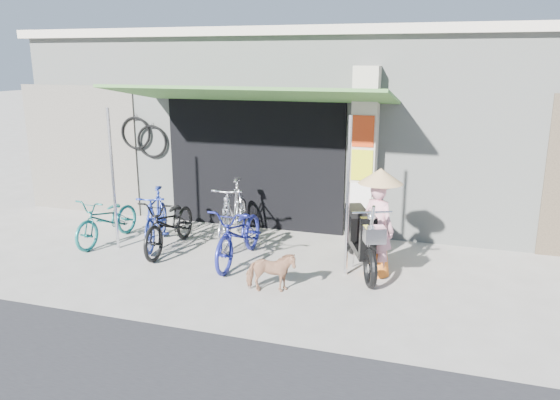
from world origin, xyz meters
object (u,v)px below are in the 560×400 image
(bike_navy, at_px, (240,233))
(nun, at_px, (379,222))
(bike_teal, at_px, (108,219))
(street_dog, at_px, (271,272))
(moped, at_px, (360,237))
(bike_blue, at_px, (156,218))
(bike_silver, at_px, (233,212))
(bike_black, at_px, (170,223))

(bike_navy, relative_size, nun, 1.11)
(bike_teal, height_order, nun, nun)
(bike_teal, xyz_separation_m, bike_navy, (2.54, -0.20, 0.05))
(street_dog, relative_size, moped, 0.37)
(bike_blue, distance_m, moped, 3.49)
(nun, bearing_deg, bike_teal, 31.50)
(nun, bearing_deg, bike_silver, 17.44)
(bike_black, height_order, nun, nun)
(bike_blue, relative_size, bike_navy, 0.91)
(bike_teal, xyz_separation_m, bike_blue, (0.88, 0.12, 0.07))
(bike_silver, xyz_separation_m, street_dog, (1.27, -1.76, -0.26))
(bike_teal, bearing_deg, bike_blue, 12.30)
(bike_black, height_order, bike_silver, bike_silver)
(moped, bearing_deg, bike_navy, 168.12)
(bike_blue, xyz_separation_m, nun, (3.78, -0.19, 0.32))
(street_dog, bearing_deg, bike_blue, 46.55)
(bike_navy, height_order, nun, nun)
(bike_navy, height_order, moped, moped)
(bike_black, bearing_deg, bike_teal, 175.46)
(bike_blue, bearing_deg, bike_teal, 170.27)
(bike_silver, distance_m, moped, 2.34)
(bike_silver, relative_size, moped, 0.97)
(street_dog, relative_size, nun, 0.43)
(moped, bearing_deg, bike_silver, 146.18)
(bike_navy, bearing_deg, bike_blue, 168.98)
(bike_navy, distance_m, street_dog, 1.27)
(bike_teal, bearing_deg, moped, 5.81)
(bike_silver, height_order, nun, nun)
(bike_blue, relative_size, nun, 1.01)
(bike_silver, relative_size, bike_navy, 1.02)
(bike_blue, height_order, nun, nun)
(moped, bearing_deg, bike_black, 161.34)
(bike_silver, xyz_separation_m, bike_navy, (0.44, -0.81, -0.08))
(bike_silver, bearing_deg, bike_teal, -171.13)
(bike_teal, height_order, bike_blue, bike_blue)
(bike_teal, bearing_deg, street_dog, -14.32)
(street_dog, bearing_deg, nun, -66.61)
(bike_teal, relative_size, bike_navy, 0.89)
(bike_blue, distance_m, nun, 3.80)
(bike_silver, distance_m, street_dog, 2.19)
(street_dog, bearing_deg, moped, -55.35)
(bike_teal, relative_size, street_dog, 2.29)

